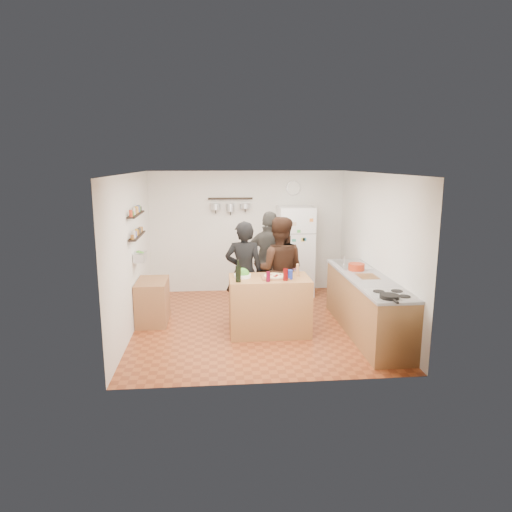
{
  "coord_description": "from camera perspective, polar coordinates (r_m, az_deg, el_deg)",
  "views": [
    {
      "loc": [
        -0.66,
        -7.25,
        2.68
      ],
      "look_at": [
        0.0,
        0.1,
        1.15
      ],
      "focal_mm": 32.0,
      "sensor_mm": 36.0,
      "label": 1
    }
  ],
  "objects": [
    {
      "name": "sink",
      "position": [
        8.11,
        11.92,
        -1.12
      ],
      "size": [
        0.5,
        0.8,
        0.03
      ],
      "primitive_type": "cube",
      "color": "silver",
      "rests_on": "counter_run"
    },
    {
      "name": "cutting_board",
      "position": [
        7.36,
        13.76,
        -2.56
      ],
      "size": [
        0.3,
        0.4,
        0.02
      ],
      "primitive_type": "cube",
      "color": "#9A6638",
      "rests_on": "counter_run"
    },
    {
      "name": "wall_clock",
      "position": [
        9.49,
        4.7,
        8.47
      ],
      "size": [
        0.3,
        0.03,
        0.3
      ],
      "primitive_type": "cylinder",
      "rotation": [
        1.57,
        0.0,
        0.0
      ],
      "color": "silver",
      "rests_on": "back_wall"
    },
    {
      "name": "produce_basket",
      "position": [
        7.71,
        -14.28,
        -0.11
      ],
      "size": [
        0.18,
        0.35,
        0.14
      ],
      "primitive_type": "cube",
      "color": "silver",
      "rests_on": "left_wall"
    },
    {
      "name": "wine_glass_near",
      "position": [
        6.86,
        1.54,
        -2.6
      ],
      "size": [
        0.06,
        0.06,
        0.15
      ],
      "primitive_type": "cylinder",
      "color": "#52071C",
      "rests_on": "prep_island"
    },
    {
      "name": "skillet",
      "position": [
        6.26,
        16.33,
        -4.88
      ],
      "size": [
        0.25,
        0.25,
        0.05
      ],
      "primitive_type": "cylinder",
      "color": "black",
      "rests_on": "stove_top"
    },
    {
      "name": "pizza",
      "position": [
        7.1,
        2.37,
        -2.5
      ],
      "size": [
        0.34,
        0.34,
        0.02
      ],
      "primitive_type": "cylinder",
      "color": "#CCB486",
      "rests_on": "pizza_board"
    },
    {
      "name": "room_shell",
      "position": [
        7.8,
        -0.19,
        1.15
      ],
      "size": [
        4.2,
        4.2,
        4.2
      ],
      "color": "brown",
      "rests_on": "ground"
    },
    {
      "name": "pepper_mill",
      "position": [
        7.21,
        5.22,
        -1.9
      ],
      "size": [
        0.05,
        0.05,
        0.16
      ],
      "primitive_type": "cylinder",
      "color": "#AD7448",
      "rests_on": "prep_island"
    },
    {
      "name": "fridge",
      "position": [
        9.32,
        4.91,
        0.65
      ],
      "size": [
        0.7,
        0.68,
        1.8
      ],
      "primitive_type": "cube",
      "color": "white",
      "rests_on": "floor"
    },
    {
      "name": "spice_shelf_lower",
      "position": [
        7.65,
        -14.63,
        2.45
      ],
      "size": [
        0.12,
        1.0,
        0.02
      ],
      "primitive_type": "cube",
      "color": "black",
      "rests_on": "left_wall"
    },
    {
      "name": "side_table",
      "position": [
        7.93,
        -12.78,
        -5.57
      ],
      "size": [
        0.5,
        0.8,
        0.73
      ],
      "primitive_type": "cube",
      "color": "olive",
      "rests_on": "floor"
    },
    {
      "name": "pot_rack",
      "position": [
        9.29,
        -3.23,
        7.18
      ],
      "size": [
        0.9,
        0.04,
        0.04
      ],
      "primitive_type": "cube",
      "color": "black",
      "rests_on": "back_wall"
    },
    {
      "name": "person_center",
      "position": [
        7.69,
        2.88,
        -1.71
      ],
      "size": [
        0.98,
        0.82,
        1.79
      ],
      "primitive_type": "imported",
      "rotation": [
        0.0,
        0.0,
        2.96
      ],
      "color": "black",
      "rests_on": "floor"
    },
    {
      "name": "wine_bottle",
      "position": [
        6.83,
        -2.24,
        -2.25
      ],
      "size": [
        0.08,
        0.08,
        0.25
      ],
      "primitive_type": "cylinder",
      "color": "black",
      "rests_on": "prep_island"
    },
    {
      "name": "counter_run",
      "position": [
        7.45,
        13.67,
        -6.06
      ],
      "size": [
        0.63,
        2.63,
        0.9
      ],
      "primitive_type": "cube",
      "color": "#9E7042",
      "rests_on": "floor"
    },
    {
      "name": "salt_canister",
      "position": [
        7.02,
        4.26,
        -2.33
      ],
      "size": [
        0.09,
        0.09,
        0.14
      ],
      "primitive_type": "cylinder",
      "color": "navy",
      "rests_on": "prep_island"
    },
    {
      "name": "person_back",
      "position": [
        8.16,
        1.78,
        -0.8
      ],
      "size": [
        1.16,
        0.79,
        1.83
      ],
      "primitive_type": "imported",
      "rotation": [
        0.0,
        0.0,
        2.79
      ],
      "color": "#2D2B28",
      "rests_on": "floor"
    },
    {
      "name": "red_bowl",
      "position": [
        7.71,
        12.44,
        -1.34
      ],
      "size": [
        0.27,
        0.27,
        0.11
      ],
      "primitive_type": "cylinder",
      "color": "#AB2E13",
      "rests_on": "counter_run"
    },
    {
      "name": "stove_top",
      "position": [
        6.47,
        16.55,
        -4.68
      ],
      "size": [
        0.6,
        0.62,
        0.02
      ],
      "primitive_type": "cube",
      "color": "white",
      "rests_on": "counter_run"
    },
    {
      "name": "person_left",
      "position": [
        7.58,
        -1.49,
        -2.12
      ],
      "size": [
        0.68,
        0.5,
        1.74
      ],
      "primitive_type": "imported",
      "rotation": [
        0.0,
        0.0,
        3.01
      ],
      "color": "black",
      "rests_on": "floor"
    },
    {
      "name": "wine_glass_far",
      "position": [
        6.93,
        3.72,
        -2.34
      ],
      "size": [
        0.08,
        0.08,
        0.18
      ],
      "primitive_type": "cylinder",
      "color": "#540707",
      "rests_on": "prep_island"
    },
    {
      "name": "salad_bowl",
      "position": [
        7.12,
        -1.7,
        -2.47
      ],
      "size": [
        0.26,
        0.26,
        0.05
      ],
      "primitive_type": "cylinder",
      "color": "white",
      "rests_on": "prep_island"
    },
    {
      "name": "spice_shelf_upper",
      "position": [
        7.61,
        -14.76,
        5.06
      ],
      "size": [
        0.12,
        1.0,
        0.02
      ],
      "primitive_type": "cube",
      "color": "black",
      "rests_on": "left_wall"
    },
    {
      "name": "pizza_board",
      "position": [
        7.1,
        2.37,
        -2.65
      ],
      "size": [
        0.42,
        0.34,
        0.02
      ],
      "primitive_type": "cube",
      "color": "brown",
      "rests_on": "prep_island"
    },
    {
      "name": "prep_island",
      "position": [
        7.24,
        1.69,
        -6.19
      ],
      "size": [
        1.25,
        0.72,
        0.91
      ],
      "primitive_type": "cube",
      "color": "#A26B3B",
      "rests_on": "floor"
    }
  ]
}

